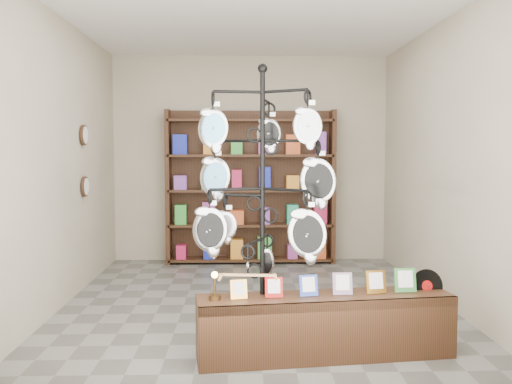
# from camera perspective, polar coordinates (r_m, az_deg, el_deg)

# --- Properties ---
(ground) EXTENTS (5.00, 5.00, 0.00)m
(ground) POSITION_cam_1_polar(r_m,az_deg,el_deg) (6.13, -0.08, -11.16)
(ground) COLOR slate
(ground) RESTS_ON ground
(room_envelope) EXTENTS (5.00, 5.00, 5.00)m
(room_envelope) POSITION_cam_1_polar(r_m,az_deg,el_deg) (5.92, -0.09, 6.40)
(room_envelope) COLOR #BEB199
(room_envelope) RESTS_ON ground
(display_tree) EXTENTS (1.18, 1.13, 2.28)m
(display_tree) POSITION_cam_1_polar(r_m,az_deg,el_deg) (4.42, 0.65, 0.27)
(display_tree) COLOR black
(display_tree) RESTS_ON ground
(front_shelf) EXTENTS (2.04, 0.66, 0.71)m
(front_shelf) POSITION_cam_1_polar(r_m,az_deg,el_deg) (4.61, 6.94, -13.13)
(front_shelf) COLOR black
(front_shelf) RESTS_ON ground
(back_shelving) EXTENTS (2.42, 0.36, 2.20)m
(back_shelving) POSITION_cam_1_polar(r_m,az_deg,el_deg) (8.23, -0.54, 0.03)
(back_shelving) COLOR black
(back_shelving) RESTS_ON ground
(wall_clocks) EXTENTS (0.03, 0.24, 0.84)m
(wall_clocks) POSITION_cam_1_polar(r_m,az_deg,el_deg) (6.95, -16.77, 2.99)
(wall_clocks) COLOR black
(wall_clocks) RESTS_ON ground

